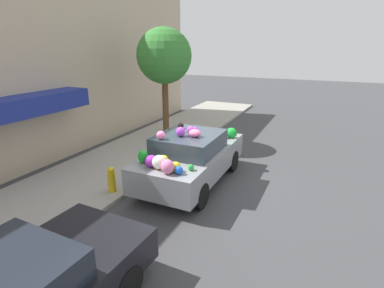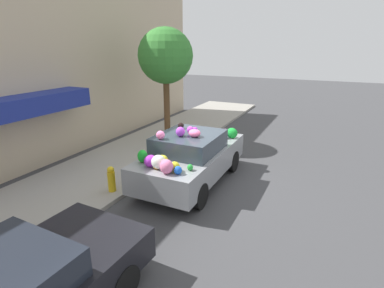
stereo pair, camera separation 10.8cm
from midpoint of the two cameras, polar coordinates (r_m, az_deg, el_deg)
ground_plane at (r=8.90m, az=-0.92°, el=-7.03°), size 60.00×60.00×0.00m
sidewalk_curb at (r=10.25m, az=-14.68°, el=-3.80°), size 24.00×3.20×0.11m
building_facade at (r=11.05m, az=-25.61°, el=13.33°), size 18.00×1.20×6.48m
street_tree at (r=11.75m, az=-5.60°, el=16.22°), size 2.08×2.08×4.36m
fire_hydrant at (r=8.20m, az=-15.44°, el=-6.53°), size 0.20×0.20×0.70m
art_car at (r=8.50m, az=-0.52°, el=-2.43°), size 4.09×1.85×1.76m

